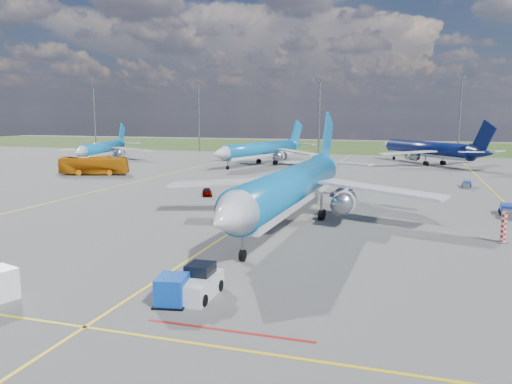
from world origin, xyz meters
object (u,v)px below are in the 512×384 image
(service_car_b, at_px, (301,190))
(baggage_tug_w, at_px, (508,211))
(bg_jet_n, at_px, (427,164))
(baggage_tug_e, at_px, (467,185))
(apron_bus, at_px, (94,166))
(service_car_a, at_px, (207,192))
(bg_jet_nnw, at_px, (261,165))
(pushback_tug, at_px, (198,284))
(bg_jet_nw, at_px, (103,161))
(service_car_c, at_px, (342,192))
(main_airliner, at_px, (291,223))
(baggage_tug_c, at_px, (304,180))
(uld_container, at_px, (172,290))
(warning_post, at_px, (504,227))

(service_car_b, distance_m, baggage_tug_w, 28.44)
(bg_jet_n, xyz_separation_m, baggage_tug_e, (5.27, -39.17, 0.46))
(apron_bus, xyz_separation_m, service_car_a, (31.97, -17.52, -1.29))
(bg_jet_nnw, relative_size, pushback_tug, 6.46)
(pushback_tug, xyz_separation_m, baggage_tug_e, (22.28, 59.57, -0.38))
(baggage_tug_e, bearing_deg, service_car_b, -141.20)
(service_car_b, bearing_deg, apron_bus, 71.82)
(bg_jet_nw, height_order, bg_jet_n, bg_jet_n)
(service_car_c, bearing_deg, main_airliner, -68.82)
(baggage_tug_c, bearing_deg, uld_container, -90.62)
(service_car_a, xyz_separation_m, service_car_b, (13.21, 5.40, 0.17))
(apron_bus, bearing_deg, service_car_c, -119.74)
(pushback_tug, bearing_deg, service_car_a, 110.90)
(service_car_a, relative_size, service_car_b, 0.64)
(main_airliner, distance_m, service_car_a, 22.22)
(warning_post, distance_m, service_car_c, 29.38)
(bg_jet_n, height_order, baggage_tug_c, bg_jet_n)
(apron_bus, relative_size, service_car_c, 3.17)
(bg_jet_nw, xyz_separation_m, bg_jet_n, (80.95, 15.57, 0.00))
(bg_jet_nnw, relative_size, main_airliner, 0.87)
(pushback_tug, xyz_separation_m, uld_container, (-1.01, -1.74, 0.07))
(bg_jet_nnw, xyz_separation_m, pushback_tug, (21.40, -85.76, 0.84))
(main_airliner, bearing_deg, service_car_b, 100.83)
(warning_post, height_order, service_car_a, warning_post)
(bg_jet_nw, xyz_separation_m, baggage_tug_w, (88.55, -47.76, 0.58))
(apron_bus, xyz_separation_m, baggage_tug_e, (69.92, 3.31, -1.41))
(bg_jet_n, bearing_deg, uld_container, 42.45)
(bg_jet_nw, xyz_separation_m, baggage_tug_e, (86.22, -23.61, 0.46))
(bg_jet_n, height_order, pushback_tug, bg_jet_n)
(bg_jet_nw, height_order, baggage_tug_w, bg_jet_nw)
(baggage_tug_w, bearing_deg, main_airliner, -149.15)
(uld_container, height_order, service_car_a, uld_container)
(baggage_tug_w, bearing_deg, apron_bus, 168.77)
(warning_post, xyz_separation_m, bg_jet_n, (-4.86, 77.29, -1.50))
(baggage_tug_w, bearing_deg, baggage_tug_c, 148.61)
(warning_post, relative_size, uld_container, 1.33)
(baggage_tug_w, xyz_separation_m, baggage_tug_e, (-2.34, 24.16, -0.12))
(warning_post, height_order, baggage_tug_w, warning_post)
(bg_jet_n, distance_m, uld_container, 102.09)
(baggage_tug_w, bearing_deg, bg_jet_nw, 156.52)
(bg_jet_nnw, relative_size, apron_bus, 2.96)
(apron_bus, bearing_deg, baggage_tug_c, -105.77)
(baggage_tug_e, bearing_deg, service_car_c, -134.18)
(uld_container, bearing_deg, pushback_tug, 49.16)
(baggage_tug_e, bearing_deg, warning_post, -83.78)
(bg_jet_nw, relative_size, bg_jet_n, 0.88)
(apron_bus, bearing_deg, bg_jet_nnw, -58.40)
(service_car_a, height_order, service_car_b, service_car_b)
(uld_container, xyz_separation_m, baggage_tug_e, (23.29, 61.31, -0.44))
(uld_container, distance_m, baggage_tug_e, 65.58)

